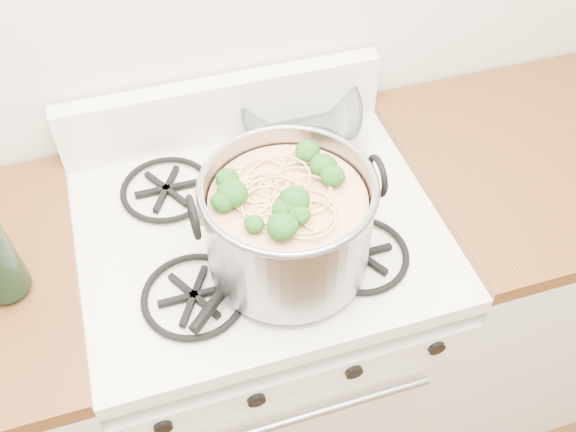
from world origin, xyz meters
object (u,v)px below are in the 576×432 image
Objects in this scene: stock_pot at (288,224)px; glass_bowl at (301,122)px; gas_range at (265,339)px; spatula at (264,235)px.

stock_pot is 0.41m from glass_bowl.
stock_pot is (0.03, -0.12, 0.59)m from gas_range.
stock_pot is at bearing -17.34° from spatula.
gas_range is at bearing 131.96° from spatula.
gas_range is 0.50m from spatula.
stock_pot is at bearing -111.85° from glass_bowl.
glass_bowl reaches higher than spatula.
stock_pot reaches higher than spatula.
stock_pot is 1.14× the size of spatula.
glass_bowl is at bearing 68.15° from stock_pot.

